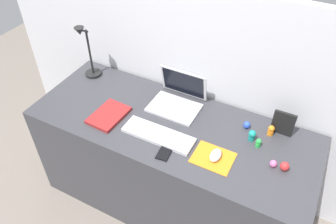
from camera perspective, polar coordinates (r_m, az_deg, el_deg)
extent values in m
plane|color=slate|center=(2.50, 0.39, -14.47)|extent=(6.00, 6.00, 0.00)
cube|color=silver|center=(2.20, 4.83, 3.29)|extent=(2.88, 0.05, 1.44)
cube|color=#38383D|center=(2.21, 0.43, -9.11)|extent=(1.68, 0.65, 0.74)
cube|color=silver|center=(2.03, 1.05, 0.72)|extent=(0.30, 0.21, 0.01)
cube|color=silver|center=(2.06, 2.68, 4.97)|extent=(0.30, 0.05, 0.20)
cube|color=black|center=(2.05, 2.61, 4.91)|extent=(0.27, 0.04, 0.17)
cube|color=silver|center=(1.86, -1.65, -3.93)|extent=(0.41, 0.13, 0.02)
cube|color=orange|center=(1.78, 7.71, -7.73)|extent=(0.21, 0.17, 0.00)
ellipsoid|color=silver|center=(1.76, 8.13, -7.31)|extent=(0.06, 0.10, 0.03)
cube|color=black|center=(1.79, -0.46, -6.70)|extent=(0.08, 0.13, 0.01)
cylinder|color=black|center=(2.37, -12.60, 6.45)|extent=(0.11, 0.11, 0.02)
cylinder|color=black|center=(2.28, -13.23, 9.92)|extent=(0.01, 0.01, 0.32)
cylinder|color=black|center=(2.18, -14.37, 13.33)|extent=(0.01, 0.09, 0.07)
cone|color=black|center=(2.16, -14.87, 13.19)|extent=(0.06, 0.06, 0.05)
cube|color=maroon|center=(2.01, -10.08, -0.53)|extent=(0.18, 0.25, 0.02)
cube|color=black|center=(1.94, 19.07, -1.85)|extent=(0.12, 0.02, 0.15)
cylinder|color=teal|center=(1.90, 14.05, -4.29)|extent=(0.03, 0.03, 0.03)
sphere|color=teal|center=(1.88, 14.21, -3.62)|extent=(0.04, 0.04, 0.04)
cylinder|color=green|center=(1.87, 15.11, -5.39)|extent=(0.03, 0.03, 0.03)
sphere|color=green|center=(1.85, 15.24, -4.86)|extent=(0.03, 0.03, 0.03)
ellipsoid|color=pink|center=(1.79, 17.54, -8.41)|extent=(0.04, 0.04, 0.04)
ellipsoid|color=blue|center=(1.95, 13.31, -2.16)|extent=(0.04, 0.04, 0.04)
ellipsoid|color=red|center=(1.79, 19.31, -8.76)|extent=(0.04, 0.04, 0.05)
cylinder|color=orange|center=(1.95, 17.09, -3.35)|extent=(0.03, 0.03, 0.03)
sphere|color=orange|center=(1.93, 17.26, -2.70)|extent=(0.04, 0.04, 0.04)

